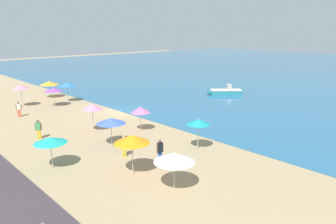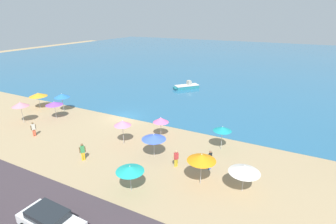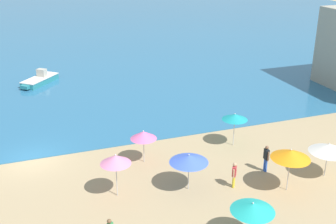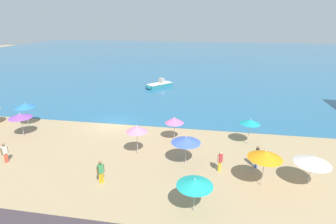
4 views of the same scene
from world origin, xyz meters
TOP-DOWN VIEW (x-y plane):
  - ground_plane at (0.00, 0.00)m, footprint 160.00×160.00m
  - sea at (0.00, 55.00)m, footprint 150.00×110.00m
  - beach_umbrella_0 at (-10.07, -7.18)m, footprint 1.99×1.99m
  - beach_umbrella_1 at (13.75, -2.55)m, footprint 1.82×1.82m
  - beach_umbrella_2 at (8.51, -6.85)m, footprint 2.28×2.28m
  - beach_umbrella_3 at (13.95, -8.88)m, footprint 2.27×2.27m
  - beach_umbrella_4 at (17.11, -8.29)m, footprint 2.36×2.36m
  - beach_umbrella_5 at (7.01, -2.77)m, footprint 1.73×1.73m
  - beach_umbrella_6 at (9.58, -12.19)m, footprint 2.14×2.14m
  - beach_umbrella_7 at (-8.86, -1.94)m, footprint 2.06×2.06m
  - beach_umbrella_8 at (-12.95, -2.55)m, footprint 2.46×2.46m
  - beach_umbrella_9 at (4.41, -6.10)m, footprint 1.76×1.76m
  - beach_umbrella_10 at (-7.63, -4.31)m, footprint 2.15×2.15m
  - bather_0 at (3.07, -10.47)m, footprint 0.40×0.46m
  - bather_1 at (13.91, -6.54)m, footprint 0.24×0.57m
  - bather_2 at (11.14, -7.53)m, footprint 0.39×0.48m
  - bather_3 at (-5.48, -9.12)m, footprint 0.31×0.55m
  - skiff_nearshore at (1.65, 16.67)m, footprint 4.05×4.38m

SIDE VIEW (x-z plane):
  - ground_plane at x=0.00m, z-range 0.00..0.00m
  - sea at x=0.00m, z-range 0.00..0.05m
  - skiff_nearshore at x=1.65m, z-range -0.27..1.15m
  - bather_2 at x=11.14m, z-range 0.09..1.71m
  - bather_3 at x=-5.48m, z-range 0.10..1.74m
  - bather_0 at x=3.07m, z-range 0.10..1.80m
  - bather_1 at x=13.91m, z-range 0.11..1.91m
  - beach_umbrella_4 at x=17.11m, z-range 0.80..3.07m
  - beach_umbrella_5 at x=7.01m, z-range 0.81..3.10m
  - beach_umbrella_6 at x=9.58m, z-range 0.85..3.08m
  - beach_umbrella_8 at x=-12.95m, z-range 0.84..3.15m
  - beach_umbrella_2 at x=8.51m, z-range 0.87..3.19m
  - beach_umbrella_10 at x=-7.63m, z-range 0.88..3.20m
  - beach_umbrella_1 at x=13.75m, z-range 0.96..3.44m
  - beach_umbrella_7 at x=-8.86m, z-range 0.97..3.55m
  - beach_umbrella_9 at x=4.41m, z-range 1.00..3.67m
  - beach_umbrella_3 at x=13.95m, z-range 1.01..3.70m
  - beach_umbrella_0 at x=-10.07m, z-range 1.03..3.78m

